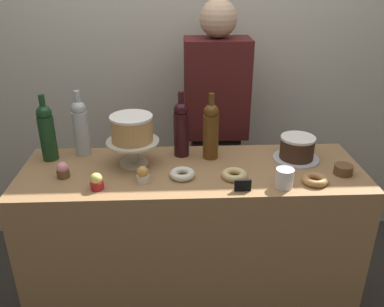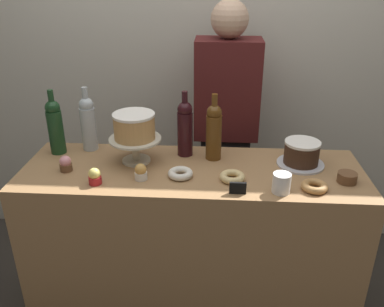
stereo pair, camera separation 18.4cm
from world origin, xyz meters
The scene contains 20 objects.
back_wall centered at (0.00, 0.84, 1.30)m, with size 6.00×0.05×2.60m.
display_counter centered at (0.00, 0.00, 0.45)m, with size 1.59×0.52×0.89m.
cake_stand_pedestal centered at (-0.27, 0.06, 0.98)m, with size 0.25×0.25×0.12m.
white_layer_cake centered at (-0.27, 0.06, 1.08)m, with size 0.20×0.20×0.12m.
silver_serving_platter centered at (0.51, 0.08, 0.90)m, with size 0.22×0.22×0.01m.
chocolate_round_cake centered at (0.51, 0.08, 0.96)m, with size 0.16×0.16×0.11m.
wine_bottle_dark_red centered at (-0.04, 0.16, 1.04)m, with size 0.08×0.08×0.33m.
wine_bottle_clear centered at (-0.54, 0.20, 1.04)m, with size 0.08×0.08×0.33m.
wine_bottle_amber centered at (0.10, 0.12, 1.04)m, with size 0.08×0.08×0.33m.
wine_bottle_green centered at (-0.68, 0.14, 1.04)m, with size 0.08×0.08×0.33m.
cupcake_strawberry centered at (-0.58, -0.05, 0.93)m, with size 0.06×0.06×0.07m.
cupcake_lemon centered at (-0.41, -0.16, 0.93)m, with size 0.06×0.06×0.07m.
cupcake_caramel centered at (-0.22, -0.11, 0.93)m, with size 0.06×0.06×0.07m.
donut_maple centered at (0.53, -0.16, 0.91)m, with size 0.11×0.11×0.03m.
donut_glazed centered at (0.18, -0.09, 0.91)m, with size 0.11×0.11×0.03m.
donut_sugar centered at (-0.05, -0.08, 0.91)m, with size 0.11×0.11×0.03m.
cookie_stack centered at (0.68, -0.08, 0.92)m, with size 0.08×0.08×0.04m.
price_sign_chalkboard centered at (0.20, -0.21, 0.92)m, with size 0.07×0.01×0.05m.
coffee_cup_ceramic centered at (0.38, -0.18, 0.94)m, with size 0.08×0.08×0.08m.
barista_figure centered at (0.16, 0.53, 0.84)m, with size 0.36×0.22×1.60m.
Camera 2 is at (0.11, -1.67, 1.75)m, focal length 37.80 mm.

